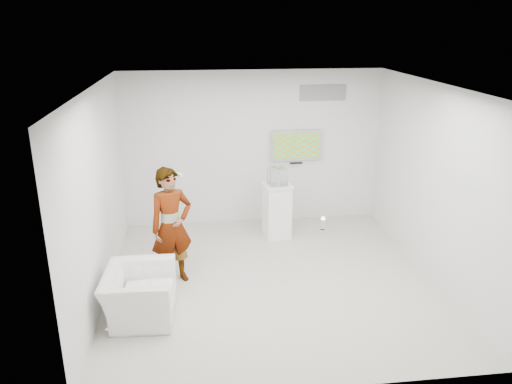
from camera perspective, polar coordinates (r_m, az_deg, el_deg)
room at (r=7.36m, az=1.86°, el=0.30°), size 5.01×5.01×3.00m
tv at (r=9.81m, az=4.61°, el=5.35°), size 1.00×0.08×0.60m
logo_decal at (r=9.77m, az=7.66°, el=11.16°), size 0.90×0.02×0.30m
person at (r=7.65m, az=-9.65°, el=-3.90°), size 0.80×0.69×1.84m
armchair at (r=7.10m, az=-13.18°, el=-11.29°), size 0.97×1.09×0.68m
pedestal at (r=9.28m, az=2.39°, el=-2.14°), size 0.56×0.56×1.03m
floor_uplight at (r=9.69m, az=7.65°, el=-3.71°), size 0.24×0.24×0.29m
vitrine at (r=9.06m, az=2.45°, el=1.81°), size 0.35×0.35×0.31m
console at (r=9.07m, az=2.45°, el=1.59°), size 0.06×0.18×0.24m
wii_remote at (r=7.62m, az=-8.68°, el=1.96°), size 0.08×0.14×0.03m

